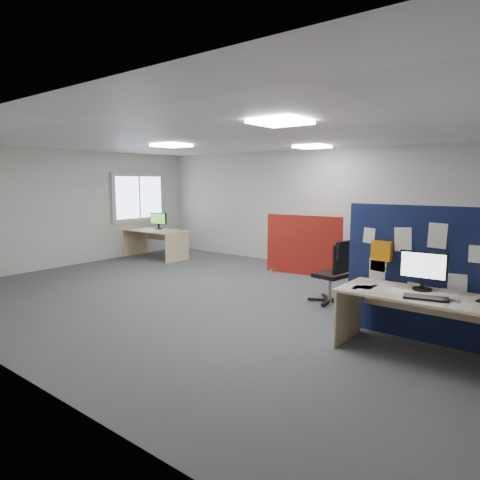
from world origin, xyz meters
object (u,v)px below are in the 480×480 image
Objects in this scene: navy_divider at (427,275)px; red_divider at (303,246)px; monitor_second at (158,220)px; second_desk at (156,236)px; monitor_main at (423,269)px; main_desk at (425,308)px; office_chair at (336,269)px.

navy_divider reaches higher than red_divider.
monitor_second is (-7.22, 2.00, 0.12)m from navy_divider.
second_desk is at bearing -80.15° from monitor_second.
monitor_second is (-7.26, 2.34, -0.02)m from monitor_main.
office_chair is (-1.72, 1.32, 0.02)m from main_desk.
monitor_main is at bearing 117.14° from main_desk.
main_desk and second_desk have the same top height.
main_desk is (0.12, -0.49, -0.28)m from navy_divider.
office_chair reaches higher than main_desk.
red_divider reaches higher than monitor_main.
main_desk is 4.37m from red_divider.
second_desk is at bearing 159.16° from monitor_main.
navy_divider is 3.92× the size of monitor_main.
red_divider is at bearing 134.88° from monitor_main.
office_chair is (1.52, -1.61, -0.04)m from red_divider.
monitor_main is 0.31× the size of red_divider.
monitor_main is (0.04, -0.34, 0.14)m from navy_divider.
second_desk is 1.66× the size of office_chair.
monitor_main reaches higher than monitor_second.
navy_divider is 4.43× the size of monitor_second.
office_chair is at bearing 142.57° from main_desk.
monitor_second is at bearing 117.01° from second_desk.
second_desk is (-7.26, 2.35, -0.01)m from main_desk.
red_divider is at bearing -11.06° from monitor_second.
red_divider is (-3.13, 2.44, -0.22)m from navy_divider.
main_desk is at bearing -17.91° from second_desk.
second_desk is (-7.14, 1.85, -0.29)m from navy_divider.
monitor_second is at bearing 177.59° from office_chair.
main_desk is 7.76m from monitor_second.
monitor_main reaches higher than main_desk.
navy_divider is 7.38m from second_desk.
monitor_second is at bearing 158.27° from monitor_main.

